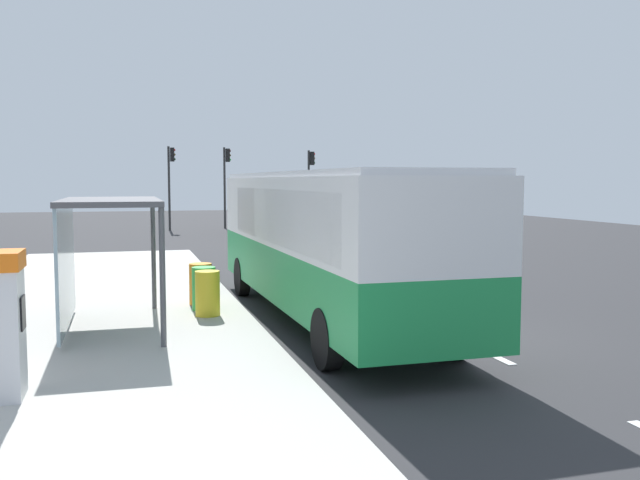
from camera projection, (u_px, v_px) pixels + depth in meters
name	position (u px, v px, depth m)	size (l,w,h in m)	color
ground_plane	(283.00, 260.00, 26.84)	(56.00, 92.00, 0.04)	#2D2D30
sidewalk_platform	(98.00, 332.00, 13.60)	(6.20, 30.00, 0.18)	beige
lane_stripe_seg_1	(480.00, 349.00, 12.52)	(0.16, 2.20, 0.01)	silver
lane_stripe_seg_2	(381.00, 303.00, 17.31)	(0.16, 2.20, 0.01)	silver
lane_stripe_seg_3	(326.00, 276.00, 22.11)	(0.16, 2.20, 0.01)	silver
lane_stripe_seg_4	(290.00, 259.00, 26.91)	(0.16, 2.20, 0.01)	silver
lane_stripe_seg_5	(265.00, 247.00, 31.70)	(0.16, 2.20, 0.01)	silver
lane_stripe_seg_6	(246.00, 239.00, 36.50)	(0.16, 2.20, 0.01)	silver
lane_stripe_seg_7	(232.00, 232.00, 41.30)	(0.16, 2.20, 0.01)	silver
bus	(326.00, 236.00, 14.92)	(2.68, 11.05, 3.21)	#1E8C47
white_van	(279.00, 212.00, 37.82)	(2.25, 5.29, 2.30)	white
sedan_near	(268.00, 219.00, 41.09)	(1.89, 4.43, 1.52)	#195933
recycling_bin_yellow	(208.00, 293.00, 14.72)	(0.52, 0.52, 0.95)	yellow
recycling_bin_green	(204.00, 288.00, 15.39)	(0.52, 0.52, 0.95)	green
recycling_bin_orange	(201.00, 284.00, 16.06)	(0.52, 0.52, 0.95)	orange
traffic_light_near_side	(310.00, 177.00, 44.01)	(0.49, 0.28, 4.93)	#2D2D2D
traffic_light_far_side	(171.00, 175.00, 42.45)	(0.49, 0.28, 5.12)	#2D2D2D
traffic_light_median	(226.00, 175.00, 44.16)	(0.49, 0.28, 5.14)	#2D2D2D
bus_shelter	(94.00, 229.00, 13.33)	(1.80, 4.00, 2.50)	#4C4C51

